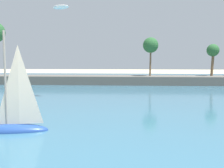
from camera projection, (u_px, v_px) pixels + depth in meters
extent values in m
cube|color=#386B84|center=(126.00, 86.00, 54.45)|extent=(220.00, 87.16, 0.06)
cube|color=#605B54|center=(126.00, 80.00, 57.92)|extent=(91.73, 6.00, 1.80)
cylinder|color=brown|center=(150.00, 61.00, 57.30)|extent=(0.45, 0.38, 6.33)
sphere|color=#285B2D|center=(151.00, 45.00, 57.00)|extent=(3.16, 3.16, 3.16)
cylinder|color=brown|center=(212.00, 63.00, 57.91)|extent=(0.85, 0.75, 5.34)
sphere|color=#285B2D|center=(213.00, 50.00, 57.66)|extent=(2.57, 2.57, 2.57)
ellipsoid|color=#234793|center=(11.00, 131.00, 20.97)|extent=(5.76, 2.54, 1.11)
cylinder|color=gray|center=(5.00, 78.00, 20.57)|extent=(0.17, 0.17, 6.95)
pyramid|color=silver|center=(19.00, 85.00, 20.71)|extent=(2.50, 0.57, 5.91)
ellipsoid|color=white|center=(61.00, 7.00, 37.63)|extent=(2.85, 2.08, 0.71)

